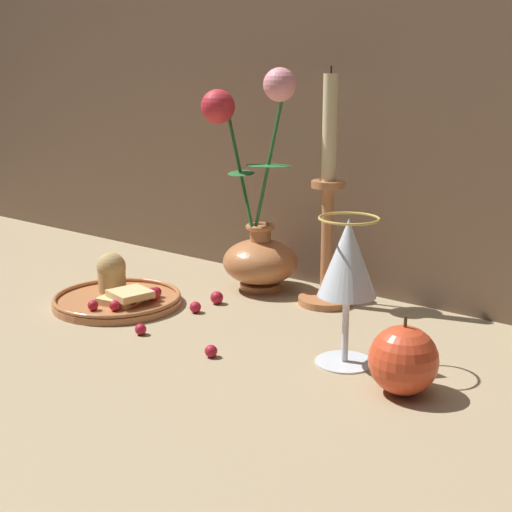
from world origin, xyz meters
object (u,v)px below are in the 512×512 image
object	(u,v)px
candlestick	(327,220)
plate_with_pastries	(117,294)
wine_glass	(348,264)
vase	(257,229)
apple_beside_vase	(403,360)

from	to	relation	value
candlestick	plate_with_pastries	bearing A→B (deg)	-140.90
wine_glass	candlestick	bearing A→B (deg)	129.02
vase	wine_glass	size ratio (longest dim) A/B	1.94
vase	apple_beside_vase	world-z (taller)	vase
vase	candlestick	xyz separation A→B (m)	(0.12, 0.00, 0.03)
vase	apple_beside_vase	size ratio (longest dim) A/B	3.92
wine_glass	candlestick	size ratio (longest dim) A/B	0.51
vase	apple_beside_vase	xyz separation A→B (m)	(0.36, -0.20, -0.06)
wine_glass	apple_beside_vase	distance (m)	0.13
candlestick	apple_beside_vase	size ratio (longest dim) A/B	3.93
apple_beside_vase	candlestick	bearing A→B (deg)	138.47
plate_with_pastries	apple_beside_vase	distance (m)	0.47
plate_with_pastries	apple_beside_vase	world-z (taller)	apple_beside_vase
vase	plate_with_pastries	distance (m)	0.23
vase	wine_glass	world-z (taller)	vase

